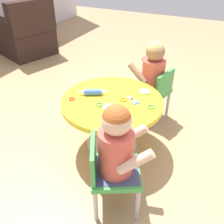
{
  "coord_description": "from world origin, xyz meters",
  "views": [
    {
      "loc": [
        -1.46,
        -0.71,
        1.47
      ],
      "look_at": [
        0.0,
        0.0,
        0.35
      ],
      "focal_mm": 38.99,
      "sensor_mm": 36.0,
      "label": 1
    }
  ],
  "objects_px": {
    "armchair_dark": "(27,35)",
    "seated_child_left": "(117,144)",
    "child_chair_right": "(154,92)",
    "rolling_pin": "(93,92)",
    "seated_child_right": "(153,69)",
    "child_chair_left": "(110,171)",
    "craft_table": "(112,113)",
    "craft_scissors": "(134,101)"
  },
  "relations": [
    {
      "from": "seated_child_right",
      "to": "armchair_dark",
      "type": "xyz_separation_m",
      "value": [
        0.82,
        2.3,
        -0.22
      ]
    },
    {
      "from": "child_chair_right",
      "to": "armchair_dark",
      "type": "height_order",
      "value": "armchair_dark"
    },
    {
      "from": "armchair_dark",
      "to": "rolling_pin",
      "type": "bearing_deg",
      "value": -124.94
    },
    {
      "from": "armchair_dark",
      "to": "child_chair_left",
      "type": "bearing_deg",
      "value": -128.6
    },
    {
      "from": "child_chair_left",
      "to": "child_chair_right",
      "type": "bearing_deg",
      "value": 3.16
    },
    {
      "from": "seated_child_left",
      "to": "child_chair_right",
      "type": "xyz_separation_m",
      "value": [
        1.06,
        0.09,
        -0.23
      ]
    },
    {
      "from": "child_chair_left",
      "to": "seated_child_left",
      "type": "height_order",
      "value": "seated_child_left"
    },
    {
      "from": "child_chair_left",
      "to": "seated_child_left",
      "type": "bearing_deg",
      "value": -61.71
    },
    {
      "from": "child_chair_left",
      "to": "armchair_dark",
      "type": "bearing_deg",
      "value": 51.4
    },
    {
      "from": "seated_child_left",
      "to": "craft_scissors",
      "type": "distance_m",
      "value": 0.57
    },
    {
      "from": "craft_table",
      "to": "seated_child_left",
      "type": "height_order",
      "value": "seated_child_left"
    },
    {
      "from": "seated_child_right",
      "to": "craft_scissors",
      "type": "height_order",
      "value": "seated_child_right"
    },
    {
      "from": "seated_child_left",
      "to": "seated_child_right",
      "type": "bearing_deg",
      "value": 7.09
    },
    {
      "from": "child_chair_right",
      "to": "rolling_pin",
      "type": "distance_m",
      "value": 0.68
    },
    {
      "from": "child_chair_left",
      "to": "rolling_pin",
      "type": "distance_m",
      "value": 0.7
    },
    {
      "from": "seated_child_left",
      "to": "seated_child_right",
      "type": "relative_size",
      "value": 1.0
    },
    {
      "from": "child_chair_right",
      "to": "craft_scissors",
      "type": "xyz_separation_m",
      "value": [
        -0.5,
        0.02,
        0.17
      ]
    },
    {
      "from": "seated_child_left",
      "to": "craft_scissors",
      "type": "relative_size",
      "value": 3.66
    },
    {
      "from": "seated_child_left",
      "to": "rolling_pin",
      "type": "distance_m",
      "value": 0.68
    },
    {
      "from": "seated_child_left",
      "to": "child_chair_right",
      "type": "relative_size",
      "value": 0.95
    },
    {
      "from": "seated_child_left",
      "to": "seated_child_right",
      "type": "distance_m",
      "value": 1.08
    },
    {
      "from": "rolling_pin",
      "to": "seated_child_right",
      "type": "bearing_deg",
      "value": -29.39
    },
    {
      "from": "armchair_dark",
      "to": "craft_scissors",
      "type": "height_order",
      "value": "armchair_dark"
    },
    {
      "from": "seated_child_right",
      "to": "craft_scissors",
      "type": "bearing_deg",
      "value": -177.65
    },
    {
      "from": "craft_table",
      "to": "child_chair_left",
      "type": "distance_m",
      "value": 0.58
    },
    {
      "from": "child_chair_left",
      "to": "craft_scissors",
      "type": "distance_m",
      "value": 0.61
    },
    {
      "from": "seated_child_left",
      "to": "child_chair_left",
      "type": "bearing_deg",
      "value": 118.29
    },
    {
      "from": "armchair_dark",
      "to": "seated_child_left",
      "type": "bearing_deg",
      "value": -127.92
    },
    {
      "from": "rolling_pin",
      "to": "craft_scissors",
      "type": "bearing_deg",
      "value": -81.8
    },
    {
      "from": "seated_child_right",
      "to": "child_chair_right",
      "type": "bearing_deg",
      "value": -105.13
    },
    {
      "from": "child_chair_left",
      "to": "seated_child_left",
      "type": "relative_size",
      "value": 1.05
    },
    {
      "from": "child_chair_right",
      "to": "craft_table",
      "type": "bearing_deg",
      "value": 161.46
    },
    {
      "from": "child_chair_right",
      "to": "craft_scissors",
      "type": "distance_m",
      "value": 0.53
    },
    {
      "from": "child_chair_left",
      "to": "armchair_dark",
      "type": "relative_size",
      "value": 0.59
    },
    {
      "from": "craft_table",
      "to": "rolling_pin",
      "type": "height_order",
      "value": "rolling_pin"
    },
    {
      "from": "seated_child_right",
      "to": "rolling_pin",
      "type": "relative_size",
      "value": 2.39
    },
    {
      "from": "craft_table",
      "to": "child_chair_left",
      "type": "bearing_deg",
      "value": -155.13
    },
    {
      "from": "child_chair_right",
      "to": "armchair_dark",
      "type": "xyz_separation_m",
      "value": [
        0.83,
        2.33,
        0.0
      ]
    },
    {
      "from": "craft_scissors",
      "to": "armchair_dark",
      "type": "bearing_deg",
      "value": 60.07
    },
    {
      "from": "seated_child_left",
      "to": "rolling_pin",
      "type": "xyz_separation_m",
      "value": [
        0.51,
        0.45,
        -0.04
      ]
    },
    {
      "from": "seated_child_right",
      "to": "armchair_dark",
      "type": "bearing_deg",
      "value": 70.34
    },
    {
      "from": "child_chair_left",
      "to": "craft_scissors",
      "type": "height_order",
      "value": "child_chair_left"
    }
  ]
}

